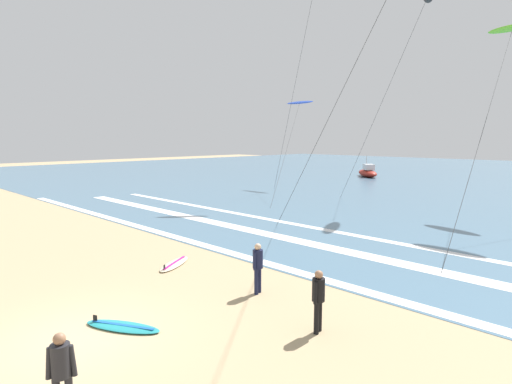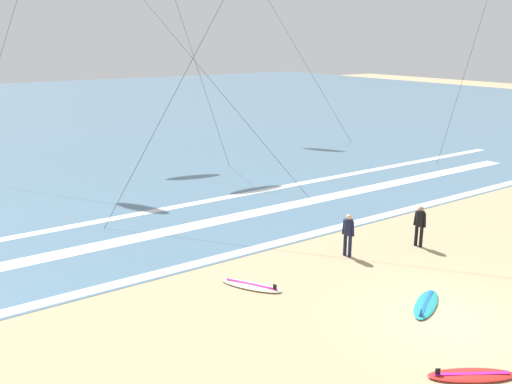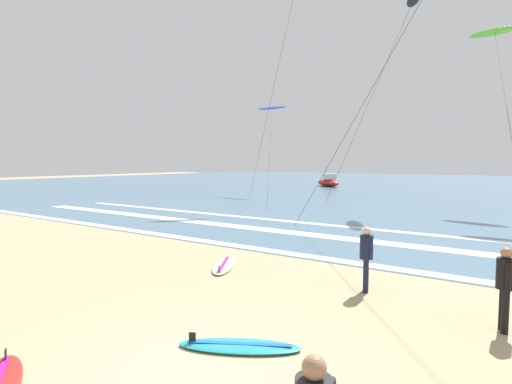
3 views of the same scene
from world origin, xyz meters
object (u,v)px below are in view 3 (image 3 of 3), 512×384
surfboard_right_spare (224,265)px  kite_blue_distant_high (272,108)px  offshore_boat (328,182)px  surfer_left_far (505,282)px  kite_lime_high_left (495,33)px  surfboard_near_water (239,346)px  kite_black_distant_low (413,0)px  surfer_left_near (366,253)px

surfboard_right_spare → kite_blue_distant_high: 28.44m
surfboard_right_spare → offshore_boat: offshore_boat is taller
surfer_left_far → kite_blue_distant_high: size_ratio=0.13×
surfer_left_far → kite_lime_high_left: 25.83m
surfboard_near_water → kite_lime_high_left: 29.21m
surfboard_right_spare → offshore_boat: size_ratio=0.43×
surfboard_near_water → offshore_boat: bearing=112.0°
surfboard_near_water → kite_black_distant_low: bearing=97.4°
surfer_left_near → offshore_boat: 41.75m
surfer_left_far → surfer_left_near: (-2.91, 0.83, 0.00)m
surfboard_right_spare → surfboard_near_water: bearing=-48.5°
kite_lime_high_left → offshore_boat: bearing=140.7°
surfer_left_near → kite_blue_distant_high: (-17.45, 23.73, 7.27)m
surfer_left_near → kite_black_distant_low: kite_black_distant_low is taller
kite_blue_distant_high → kite_black_distant_low: size_ratio=0.83×
surfer_left_near → offshore_boat: bearing=115.2°
kite_lime_high_left → surfboard_near_water: bearing=-93.6°
kite_blue_distant_high → kite_black_distant_low: kite_black_distant_low is taller
kite_lime_high_left → kite_blue_distant_high: (-18.36, 1.19, -3.56)m
kite_black_distant_low → kite_blue_distant_high: bearing=167.8°
surfer_left_near → offshore_boat: size_ratio=0.32×
kite_lime_high_left → kite_black_distant_low: (-4.92, -1.72, 2.64)m
surfer_left_far → surfboard_right_spare: (-7.24, 0.69, -0.91)m
surfboard_right_spare → kite_black_distant_low: (0.32, 20.96, 14.38)m
surfboard_right_spare → kite_blue_distant_high: bearing=118.8°
surfer_left_near → kite_blue_distant_high: kite_blue_distant_high is taller
kite_black_distant_low → offshore_boat: size_ratio=2.98×
surfboard_right_spare → kite_blue_distant_high: size_ratio=0.17×
surfboard_near_water → surfer_left_far: bearing=42.1°
surfer_left_far → kite_black_distant_low: size_ratio=0.11×
kite_black_distant_low → kite_lime_high_left: bearing=19.3°
kite_lime_high_left → kite_black_distant_low: kite_black_distant_low is taller
surfer_left_near → offshore_boat: (-17.75, 37.79, -0.40)m
kite_blue_distant_high → offshore_boat: bearing=91.2°
surfer_left_far → kite_lime_high_left: bearing=94.9°
surfer_left_far → kite_black_distant_low: (-6.93, 21.64, 13.47)m
kite_blue_distant_high → surfer_left_near: bearing=-53.7°
surfboard_near_water → kite_black_distant_low: kite_black_distant_low is taller
surfer_left_near → kite_black_distant_low: bearing=100.9°
surfboard_right_spare → surfboard_near_water: (3.56, -4.02, 0.00)m
surfer_left_near → surfboard_right_spare: bearing=-178.1°
surfer_left_far → offshore_boat: bearing=118.1°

